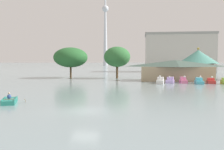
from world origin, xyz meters
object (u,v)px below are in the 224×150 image
at_px(shoreline_tree_tall_left, 71,57).
at_px(shoreline_tree_mid, 117,57).
at_px(distant_broadcast_tower, 105,14).
at_px(pedal_boat_pink, 183,81).
at_px(pedal_boat_cyan, 199,81).
at_px(pedal_boat_lavender, 170,80).
at_px(green_roof_pavilion, 198,62).
at_px(rowboat_with_rower, 10,101).
at_px(boathouse, 176,70).
at_px(pedal_boat_white, 160,81).
at_px(pedal_boat_red, 211,81).
at_px(background_building_block, 179,53).

xyz_separation_m(shoreline_tree_tall_left, shoreline_tree_mid, (12.93, -0.18, 0.13)).
bearing_deg(distant_broadcast_tower, pedal_boat_pink, -77.51).
height_order(pedal_boat_cyan, distant_broadcast_tower, distant_broadcast_tower).
distance_m(pedal_boat_lavender, shoreline_tree_tall_left, 29.03).
relative_size(pedal_boat_lavender, pedal_boat_pink, 1.38).
xyz_separation_m(green_roof_pavilion, shoreline_tree_mid, (-22.13, -4.84, 1.36)).
relative_size(pedal_boat_pink, green_roof_pavilion, 0.21).
bearing_deg(pedal_boat_cyan, pedal_boat_lavender, -103.68).
distance_m(rowboat_with_rower, shoreline_tree_mid, 41.72).
bearing_deg(boathouse, distant_broadcast_tower, 102.65).
xyz_separation_m(rowboat_with_rower, pedal_boat_lavender, (20.37, 28.13, 0.25)).
bearing_deg(pedal_boat_pink, green_roof_pavilion, 153.77).
height_order(pedal_boat_white, pedal_boat_cyan, pedal_boat_white).
bearing_deg(pedal_boat_red, rowboat_with_rower, -41.76).
distance_m(pedal_boat_lavender, pedal_boat_pink, 2.70).
height_order(green_roof_pavilion, background_building_block, background_building_block).
height_order(green_roof_pavilion, shoreline_tree_tall_left, green_roof_pavilion).
distance_m(pedal_boat_lavender, boathouse, 6.84).
relative_size(pedal_boat_lavender, shoreline_tree_tall_left, 0.34).
relative_size(shoreline_tree_mid, distant_broadcast_tower, 0.06).
xyz_separation_m(pedal_boat_red, boathouse, (-6.28, 6.67, 2.11)).
bearing_deg(rowboat_with_rower, pedal_boat_pink, -62.24).
xyz_separation_m(pedal_boat_white, shoreline_tree_mid, (-10.44, 14.50, 5.26)).
bearing_deg(pedal_boat_cyan, distant_broadcast_tower, -164.36).
bearing_deg(pedal_boat_cyan, background_building_block, 178.17).
xyz_separation_m(rowboat_with_rower, background_building_block, (30.55, 86.44, 8.22)).
height_order(pedal_boat_pink, shoreline_tree_mid, shoreline_tree_mid).
xyz_separation_m(rowboat_with_rower, green_roof_pavilion, (29.84, 45.47, 4.18)).
distance_m(pedal_boat_red, shoreline_tree_mid, 25.15).
xyz_separation_m(pedal_boat_cyan, shoreline_tree_tall_left, (-31.19, 14.31, 5.16)).
xyz_separation_m(shoreline_tree_mid, distant_broadcast_tower, (-36.20, 220.02, 54.03)).
height_order(pedal_boat_lavender, shoreline_tree_mid, shoreline_tree_mid).
bearing_deg(shoreline_tree_mid, green_roof_pavilion, 12.32).
bearing_deg(pedal_boat_red, green_roof_pavilion, -179.85).
distance_m(pedal_boat_lavender, background_building_block, 59.72).
height_order(pedal_boat_red, shoreline_tree_mid, shoreline_tree_mid).
relative_size(pedal_boat_pink, shoreline_tree_tall_left, 0.25).
height_order(pedal_boat_cyan, green_roof_pavilion, green_roof_pavilion).
bearing_deg(pedal_boat_cyan, pedal_boat_red, 116.70).
xyz_separation_m(pedal_boat_white, boathouse, (4.16, 8.23, 2.03)).
bearing_deg(boathouse, pedal_boat_red, -46.74).
height_order(pedal_boat_red, distant_broadcast_tower, distant_broadcast_tower).
distance_m(pedal_boat_white, pedal_boat_red, 10.56).
relative_size(pedal_boat_lavender, boathouse, 0.18).
distance_m(shoreline_tree_mid, distant_broadcast_tower, 229.43).
distance_m(shoreline_tree_tall_left, background_building_block, 58.05).
bearing_deg(distant_broadcast_tower, shoreline_tree_tall_left, -83.96).
bearing_deg(pedal_boat_red, distant_broadcast_tower, -162.07).
distance_m(boathouse, green_roof_pavilion, 13.55).
xyz_separation_m(rowboat_with_rower, distant_broadcast_tower, (-28.49, 260.65, 59.57)).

